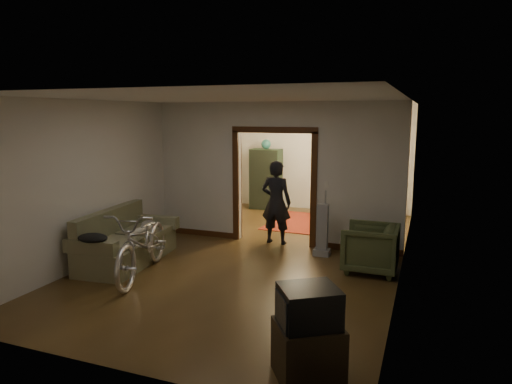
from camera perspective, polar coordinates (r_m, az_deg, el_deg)
The scene contains 24 objects.
floor at distance 8.62m, azimuth 0.72°, elevation -7.56°, with size 5.00×8.50×0.01m, color #392712.
ceiling at distance 8.24m, azimuth 0.76°, elevation 11.37°, with size 5.00×8.50×0.01m, color white.
wall_back at distance 12.37m, azimuth 7.54°, elevation 4.26°, with size 5.00×0.02×2.80m, color beige.
wall_left at distance 9.46m, azimuth -13.64°, elevation 2.40°, with size 0.02×8.50×2.80m, color beige.
wall_right at distance 7.83m, azimuth 18.19°, elevation 0.69°, with size 0.02×8.50×2.80m, color beige.
partition_wall at distance 9.02m, azimuth 2.38°, elevation 2.31°, with size 5.00×0.14×2.80m, color beige.
door_casing at distance 9.06m, azimuth 2.36°, elevation 0.43°, with size 1.74×0.20×2.32m, color #391D0D.
far_window at distance 12.17m, azimuth 10.73°, elevation 4.80°, with size 0.98×0.06×1.28m, color black.
chandelier at distance 10.62m, azimuth 5.44°, elevation 8.54°, with size 0.24×0.24×0.24m, color #FFE0A5.
light_switch at distance 8.69m, azimuth 8.79°, elevation 0.93°, with size 0.08×0.01×0.12m, color silver.
sofa at distance 8.26m, azimuth -15.81°, elevation -5.41°, with size 0.90×1.99×0.92m, color #606141.
rolled_paper at distance 8.42m, azimuth -14.07°, elevation -4.54°, with size 0.10×0.10×0.82m, color beige.
jacket at distance 7.49m, azimuth -19.73°, elevation -5.42°, with size 0.49×0.36×0.14m, color black.
bicycle at distance 7.51m, azimuth -13.93°, elevation -6.09°, with size 0.74×2.11×1.11m, color silver.
armchair at distance 7.75m, azimuth 14.08°, elevation -6.82°, with size 0.84×0.87×0.79m, color #404A29.
tv_stand at distance 4.75m, azimuth 6.52°, elevation -19.14°, with size 0.61×0.55×0.55m, color black.
crt_tv at distance 4.56m, azimuth 6.62°, elevation -14.49°, with size 0.54×0.49×0.47m, color black.
vacuum at distance 8.42m, azimuth 8.30°, elevation -4.70°, with size 0.29×0.24×0.96m, color gray.
person at distance 9.05m, azimuth 2.53°, elevation -1.30°, with size 0.61×0.40×1.67m, color black.
oriental_rug at distance 10.95m, azimuth 6.24°, elevation -3.81°, with size 1.60×2.10×0.02m, color maroon.
locker at distance 12.38m, azimuth 1.25°, elevation 1.63°, with size 0.82×0.45×1.63m, color #1E3320.
globe at distance 12.28m, azimuth 1.27°, elevation 6.83°, with size 0.26×0.26×0.26m, color #1E5972.
desk at distance 11.91m, azimuth 12.63°, elevation -1.10°, with size 1.00×0.56×0.74m, color black.
desk_chair at distance 11.37m, azimuth 8.58°, elevation -0.94°, with size 0.43×0.43×0.96m, color black.
Camera 1 is at (2.83, -7.73, 2.57)m, focal length 32.00 mm.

